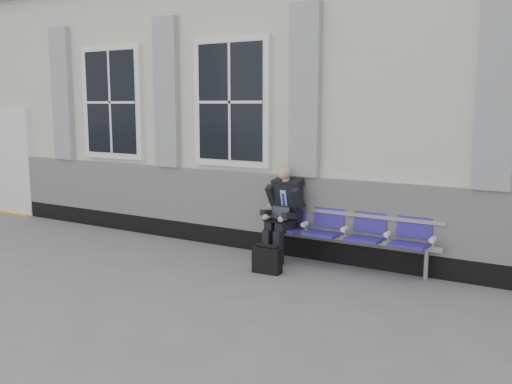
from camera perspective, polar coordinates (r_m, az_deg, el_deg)
The scene contains 5 objects.
ground at distance 8.12m, azimuth -10.22°, elevation -7.23°, with size 70.00×70.00×0.00m, color slate.
station_building at distance 10.65m, azimuth 2.00°, elevation 8.78°, with size 14.40×4.40×4.49m.
bench at distance 7.88m, azimuth 9.04°, elevation -3.56°, with size 2.60×0.47×0.91m.
businessman at distance 8.11m, azimuth 2.77°, elevation -1.72°, with size 0.55×0.74×1.36m.
briefcase at distance 7.60m, azimuth 1.12°, elevation -6.79°, with size 0.39×0.19×0.39m.
Camera 1 is at (5.22, -5.80, 2.22)m, focal length 40.00 mm.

